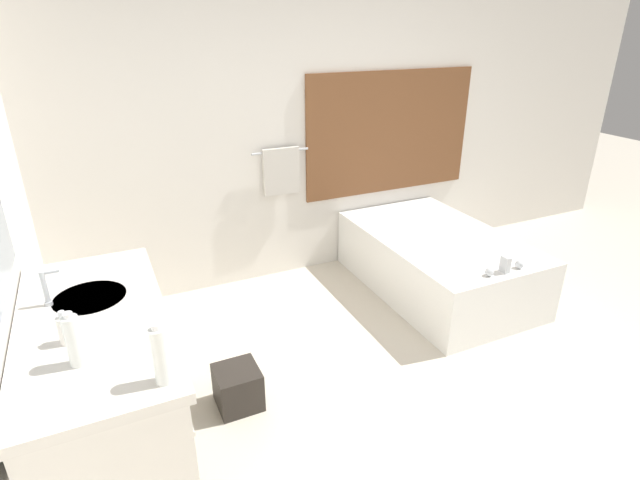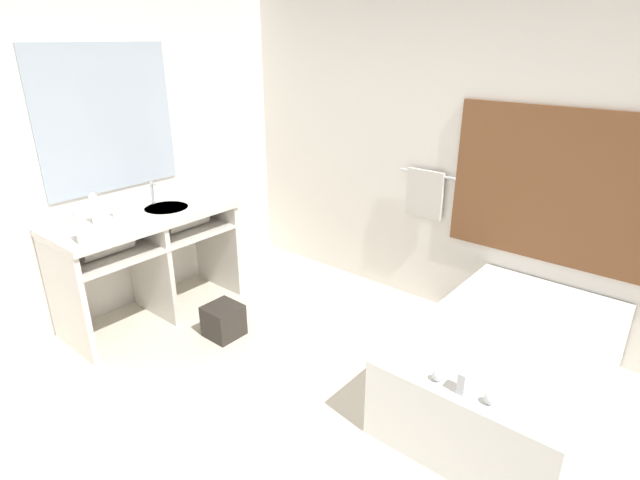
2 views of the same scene
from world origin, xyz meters
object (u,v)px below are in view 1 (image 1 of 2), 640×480
Objects in this scene: soap_dispenser at (65,330)px; waste_bin at (238,387)px; water_bottle_1 at (161,355)px; water_bottle_2 at (74,340)px; bathtub at (437,260)px.

soap_dispenser reaches higher than waste_bin.
water_bottle_2 is at bearing 139.15° from water_bottle_1.
soap_dispenser is (-2.76, -1.00, 0.68)m from bathtub.
bathtub is 3.05m from water_bottle_2.
bathtub reaches higher than waste_bin.
water_bottle_1 is (-2.42, -1.43, 0.74)m from bathtub.
bathtub is at bearing 30.46° from water_bottle_1.
waste_bin is (0.46, 0.75, -0.89)m from water_bottle_1.
water_bottle_2 reaches higher than waste_bin.
waste_bin is (0.75, 0.50, -0.88)m from water_bottle_2.
soap_dispenser reaches higher than bathtub.
waste_bin is at bearing 22.12° from soap_dispenser.
water_bottle_2 is 1.26m from waste_bin.
bathtub is at bearing 23.36° from water_bottle_2.
waste_bin is (-1.97, -0.68, -0.15)m from bathtub.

